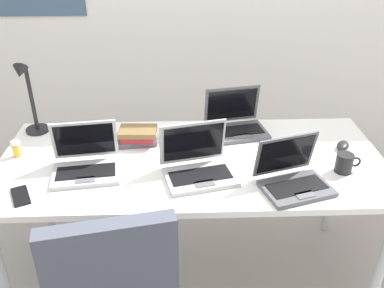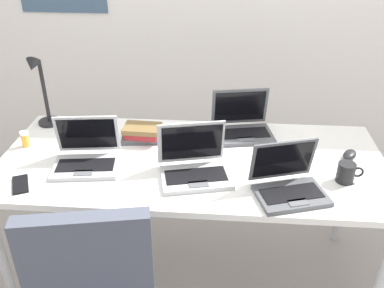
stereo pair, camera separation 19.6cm
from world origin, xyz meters
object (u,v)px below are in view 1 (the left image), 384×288
at_px(laptop_front_left, 293,178).
at_px(laptop_mid_desk, 236,123).
at_px(desk_lamp, 29,99).
at_px(computer_mouse, 343,146).
at_px(laptop_near_mouse, 86,163).
at_px(book_stack, 137,136).
at_px(pill_bottle, 16,149).
at_px(coffee_mug, 345,163).
at_px(laptop_center, 198,166).
at_px(cell_phone, 21,196).

xyz_separation_m(laptop_front_left, laptop_mid_desk, (-0.18, 0.51, 0.00)).
xyz_separation_m(desk_lamp, computer_mouse, (1.54, -0.21, -0.18)).
height_order(laptop_near_mouse, computer_mouse, laptop_near_mouse).
distance_m(desk_lamp, book_stack, 0.57).
relative_size(laptop_front_left, pill_bottle, 4.24).
bearing_deg(book_stack, laptop_mid_desk, 12.37).
distance_m(laptop_near_mouse, pill_bottle, 0.38).
bearing_deg(desk_lamp, laptop_front_left, -22.86).
distance_m(laptop_mid_desk, coffee_mug, 0.59).
bearing_deg(laptop_center, laptop_near_mouse, 174.62).
distance_m(pill_bottle, coffee_mug, 1.51).
distance_m(laptop_near_mouse, laptop_center, 0.50).
xyz_separation_m(laptop_near_mouse, cell_phone, (-0.24, -0.18, -0.04)).
height_order(laptop_center, cell_phone, laptop_center).
bearing_deg(desk_lamp, computer_mouse, -7.73).
xyz_separation_m(laptop_center, coffee_mug, (0.65, 0.00, -0.00)).
distance_m(laptop_front_left, cell_phone, 1.13).
xyz_separation_m(laptop_center, laptop_front_left, (0.39, -0.10, -0.00)).
xyz_separation_m(desk_lamp, cell_phone, (0.09, -0.55, -0.19)).
distance_m(desk_lamp, laptop_near_mouse, 0.51).
relative_size(laptop_front_left, cell_phone, 2.46).
bearing_deg(desk_lamp, laptop_near_mouse, -48.21).
bearing_deg(desk_lamp, book_stack, -12.21).
height_order(laptop_center, laptop_front_left, laptop_center).
bearing_deg(coffee_mug, laptop_mid_desk, 137.14).
bearing_deg(laptop_center, cell_phone, -169.46).
relative_size(laptop_front_left, laptop_mid_desk, 1.01).
distance_m(laptop_mid_desk, book_stack, 0.52).
bearing_deg(pill_bottle, laptop_mid_desk, 11.39).
bearing_deg(laptop_center, book_stack, 134.18).
xyz_separation_m(laptop_front_left, cell_phone, (-1.13, -0.04, -0.04)).
relative_size(cell_phone, book_stack, 0.66).
bearing_deg(laptop_near_mouse, coffee_mug, -2.14).
relative_size(laptop_near_mouse, laptop_center, 0.92).
bearing_deg(laptop_center, laptop_front_left, -14.43).
relative_size(desk_lamp, laptop_front_left, 1.20).
distance_m(desk_lamp, computer_mouse, 1.56).
bearing_deg(cell_phone, laptop_center, -14.58).
distance_m(desk_lamp, laptop_front_left, 1.33).
bearing_deg(laptop_mid_desk, pill_bottle, -168.61).
bearing_deg(desk_lamp, cell_phone, -80.72).
relative_size(desk_lamp, book_stack, 1.94).
relative_size(laptop_mid_desk, cell_phone, 2.45).
distance_m(laptop_center, laptop_front_left, 0.41).
distance_m(laptop_near_mouse, cell_phone, 0.30).
height_order(laptop_near_mouse, book_stack, laptop_near_mouse).
bearing_deg(laptop_mid_desk, coffee_mug, -42.86).
bearing_deg(laptop_front_left, laptop_near_mouse, 170.56).
bearing_deg(laptop_near_mouse, laptop_front_left, -9.44).
bearing_deg(pill_bottle, laptop_center, -12.75).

